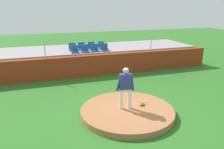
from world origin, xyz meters
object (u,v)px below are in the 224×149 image
object	(u,v)px
stadium_chair_0	(75,50)
stadium_chair_2	(95,49)
baseball	(145,101)
fielding_glove	(142,104)
stadium_chair_1	(85,50)
stadium_chair_3	(105,49)
stadium_chair_4	(72,48)
stadium_chair_7	(101,46)
pitcher	(126,85)
stadium_chair_5	(82,47)
stadium_chair_6	(92,47)

from	to	relation	value
stadium_chair_0	stadium_chair_2	xyz separation A→B (m)	(1.36, 0.04, 0.00)
baseball	fielding_glove	distance (m)	0.37
stadium_chair_1	stadium_chair_3	world-z (taller)	same
stadium_chair_1	stadium_chair_4	bearing A→B (deg)	-52.43
baseball	stadium_chair_0	world-z (taller)	stadium_chair_0
baseball	stadium_chair_7	world-z (taller)	stadium_chair_7
pitcher	baseball	xyz separation A→B (m)	(1.06, 0.29, -1.00)
stadium_chair_5	stadium_chair_7	xyz separation A→B (m)	(1.43, -0.01, 0.00)
baseball	stadium_chair_3	xyz separation A→B (m)	(0.03, 6.34, 1.24)
fielding_glove	stadium_chair_6	size ratio (longest dim) A/B	0.60
fielding_glove	stadium_chair_7	distance (m)	7.58
pitcher	stadium_chair_1	bearing A→B (deg)	104.15
pitcher	stadium_chair_1	size ratio (longest dim) A/B	3.56
stadium_chair_6	pitcher	bearing A→B (deg)	87.04
stadium_chair_3	stadium_chair_1	bearing A→B (deg)	0.23
stadium_chair_2	stadium_chair_4	bearing A→B (deg)	-32.34
pitcher	fielding_glove	world-z (taller)	pitcher
baseball	stadium_chair_7	size ratio (longest dim) A/B	0.15
fielding_glove	stadium_chair_1	world-z (taller)	stadium_chair_1
stadium_chair_1	stadium_chair_5	xyz separation A→B (m)	(-0.04, 0.90, 0.00)
stadium_chair_1	stadium_chair_4	xyz separation A→B (m)	(-0.70, 0.90, 0.00)
fielding_glove	stadium_chair_7	size ratio (longest dim) A/B	0.60
baseball	stadium_chair_6	size ratio (longest dim) A/B	0.15
fielding_glove	stadium_chair_0	size ratio (longest dim) A/B	0.60
stadium_chair_1	stadium_chair_5	bearing A→B (deg)	-87.61
baseball	stadium_chair_5	world-z (taller)	stadium_chair_5
stadium_chair_2	pitcher	bearing A→B (deg)	86.64
stadium_chair_1	stadium_chair_3	distance (m)	1.36
stadium_chair_1	stadium_chair_3	bearing A→B (deg)	-179.77
fielding_glove	stadium_chair_4	world-z (taller)	stadium_chair_4
fielding_glove	stadium_chair_0	distance (m)	6.92
stadium_chair_0	stadium_chair_2	bearing A→B (deg)	-178.10
stadium_chair_5	stadium_chair_0	bearing A→B (deg)	54.30
fielding_glove	stadium_chair_3	bearing A→B (deg)	-134.85
pitcher	stadium_chair_0	size ratio (longest dim) A/B	3.56
pitcher	stadium_chair_7	distance (m)	7.60
stadium_chair_2	stadium_chair_5	world-z (taller)	same
baseball	stadium_chair_7	distance (m)	7.33
stadium_chair_2	stadium_chair_7	distance (m)	1.12
baseball	fielding_glove	size ratio (longest dim) A/B	0.25
stadium_chair_0	stadium_chair_6	xyz separation A→B (m)	(1.36, 0.93, 0.00)
stadium_chair_0	stadium_chair_7	distance (m)	2.26
stadium_chair_2	stadium_chair_7	bearing A→B (deg)	-130.45
stadium_chair_6	stadium_chair_0	bearing A→B (deg)	34.47
stadium_chair_2	stadium_chair_3	bearing A→B (deg)	177.12
stadium_chair_1	stadium_chair_7	world-z (taller)	same
fielding_glove	stadium_chair_1	size ratio (longest dim) A/B	0.60
baseball	stadium_chair_2	size ratio (longest dim) A/B	0.15
stadium_chair_4	stadium_chair_0	bearing A→B (deg)	90.53
stadium_chair_2	stadium_chair_7	size ratio (longest dim) A/B	1.00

